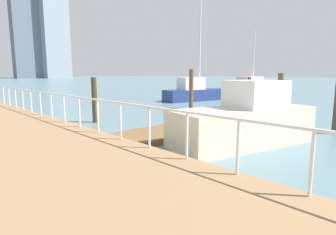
{
  "coord_description": "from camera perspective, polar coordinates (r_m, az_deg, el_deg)",
  "views": [
    {
      "loc": [
        -7.52,
        3.48,
        2.29
      ],
      "look_at": [
        -1.54,
        9.87,
        0.89
      ],
      "focal_mm": 29.86,
      "sensor_mm": 36.0,
      "label": 1
    }
  ],
  "objects": [
    {
      "name": "ground_plane",
      "position": [
        18.29,
        -18.5,
        1.45
      ],
      "size": [
        300.0,
        300.0,
        0.0
      ],
      "primitive_type": "plane",
      "color": "slate"
    },
    {
      "name": "floating_dock",
      "position": [
        13.44,
        12.29,
        -0.52
      ],
      "size": [
        13.84,
        2.0,
        0.18
      ],
      "primitive_type": "cube",
      "color": "brown",
      "rests_on": "ground_plane"
    },
    {
      "name": "boardwalk_railing",
      "position": [
        7.0,
        -3.86,
        0.21
      ],
      "size": [
        0.06,
        28.5,
        1.08
      ],
      "color": "white",
      "rests_on": "boardwalk"
    },
    {
      "name": "dock_piling_0",
      "position": [
        13.47,
        21.81,
        3.56
      ],
      "size": [
        0.24,
        0.24,
        2.28
      ],
      "primitive_type": "cylinder",
      "color": "brown",
      "rests_on": "ground_plane"
    },
    {
      "name": "dock_piling_1",
      "position": [
        18.01,
        4.76,
        5.81
      ],
      "size": [
        0.28,
        0.28,
        2.52
      ],
      "primitive_type": "cylinder",
      "color": "brown",
      "rests_on": "ground_plane"
    },
    {
      "name": "dock_piling_3",
      "position": [
        23.95,
        16.24,
        5.61
      ],
      "size": [
        0.27,
        0.27,
        1.95
      ],
      "primitive_type": "cylinder",
      "color": "brown",
      "rests_on": "ground_plane"
    },
    {
      "name": "dock_piling_5",
      "position": [
        13.37,
        -14.77,
        3.46
      ],
      "size": [
        0.24,
        0.24,
        2.08
      ],
      "primitive_type": "cylinder",
      "color": "#473826",
      "rests_on": "ground_plane"
    },
    {
      "name": "moored_boat_0",
      "position": [
        29.99,
        16.73,
        5.79
      ],
      "size": [
        5.74,
        2.9,
        6.45
      ],
      "color": "red",
      "rests_on": "ground_plane"
    },
    {
      "name": "moored_boat_2",
      "position": [
        9.26,
        15.42,
        -0.7
      ],
      "size": [
        5.07,
        2.84,
        2.05
      ],
      "color": "beige",
      "rests_on": "ground_plane"
    },
    {
      "name": "moored_boat_3",
      "position": [
        23.54,
        6.04,
        5.21
      ],
      "size": [
        6.6,
        2.68,
        9.13
      ],
      "color": "navy",
      "rests_on": "ground_plane"
    },
    {
      "name": "skyline_tower_5",
      "position": [
        138.18,
        -22.99,
        17.72
      ],
      "size": [
        12.38,
        14.24,
        49.26
      ],
      "primitive_type": "cube",
      "rotation": [
        0.0,
        0.0,
        0.09
      ],
      "color": "#8C939E",
      "rests_on": "ground_plane"
    }
  ]
}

